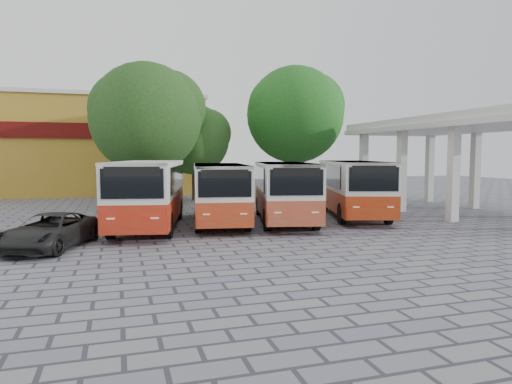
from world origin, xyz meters
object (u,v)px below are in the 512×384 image
object	(u,v)px
bus_far_left	(149,190)
bus_centre_left	(220,189)
parked_car	(50,231)
bus_far_right	(353,185)
bus_centre_right	(285,188)

from	to	relation	value
bus_far_left	bus_centre_left	xyz separation A→B (m)	(3.38, 0.44, -0.10)
bus_centre_left	parked_car	world-z (taller)	bus_centre_left
bus_centre_left	bus_far_right	distance (m)	7.35
bus_centre_left	parked_car	xyz separation A→B (m)	(-7.08, -4.14, -1.04)
bus_centre_right	bus_far_right	bearing A→B (deg)	22.56
bus_centre_left	bus_far_right	bearing A→B (deg)	10.86
bus_centre_right	bus_far_left	bearing A→B (deg)	-166.70
bus_centre_left	bus_far_right	world-z (taller)	bus_far_right
bus_centre_right	parked_car	distance (m)	10.94
bus_centre_left	parked_car	size ratio (longest dim) A/B	1.85
bus_far_left	bus_far_right	xyz separation A→B (m)	(10.73, 0.63, -0.03)
bus_centre_left	bus_centre_right	size ratio (longest dim) A/B	0.96
bus_far_left	bus_centre_left	world-z (taller)	bus_far_left
bus_far_left	bus_centre_right	size ratio (longest dim) A/B	1.03
bus_far_right	parked_car	bearing A→B (deg)	-146.63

